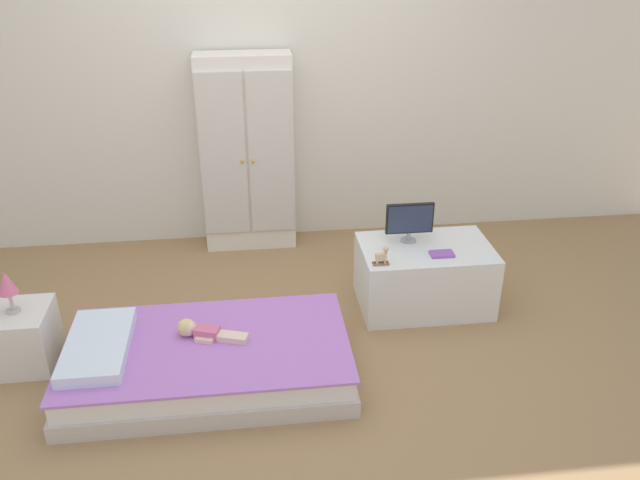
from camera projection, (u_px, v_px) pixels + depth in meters
The scene contains 12 objects.
ground_plane at pixel (284, 351), 3.78m from camera, with size 10.00×10.00×0.02m, color #99754C.
back_wall at pixel (263, 61), 4.56m from camera, with size 6.40×0.05×2.70m, color silver.
bed at pixel (209, 360), 3.51m from camera, with size 1.53×0.85×0.23m.
pillow at pixel (98, 346), 3.38m from camera, with size 0.32×0.61×0.07m, color silver.
doll at pixel (199, 331), 3.49m from camera, with size 0.38×0.19×0.10m.
nightstand at pixel (20, 338), 3.59m from camera, with size 0.35×0.35×0.35m, color silver.
table_lamp at pixel (7, 284), 3.43m from camera, with size 0.10×0.10×0.25m.
wardrobe at pixel (247, 154), 4.67m from camera, with size 0.67×0.28×1.44m.
tv_stand at pixel (424, 276), 4.13m from camera, with size 0.82×0.53×0.42m, color silver.
tv_monitor at pixel (410, 220), 4.04m from camera, with size 0.30×0.10×0.26m.
rocking_horse_toy at pixel (382, 256), 3.81m from camera, with size 0.10×0.04×0.12m.
book_purple at pixel (442, 254), 3.93m from camera, with size 0.14×0.09×0.02m, color #8E51B2.
Camera 1 is at (-0.16, -3.08, 2.28)m, focal length 36.22 mm.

